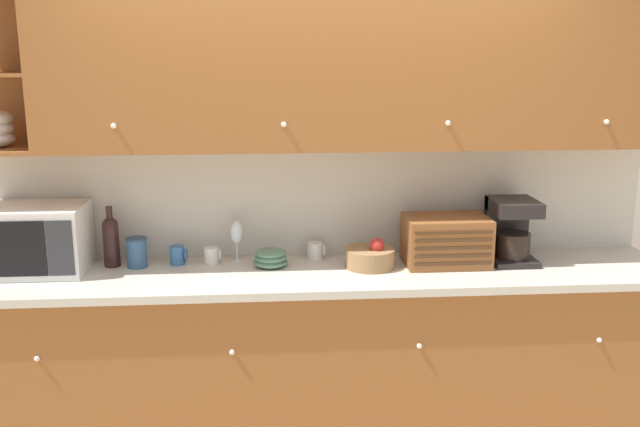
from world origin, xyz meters
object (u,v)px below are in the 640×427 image
(mug_blue_second, at_px, (316,251))
(storage_canister, at_px, (137,252))
(coffee_maker, at_px, (511,229))
(mug, at_px, (212,255))
(bread_box, at_px, (446,241))
(bowl_stack_on_counter, at_px, (271,258))
(mug_patterned_third, at_px, (178,255))
(fruit_basket, at_px, (370,257))
(microwave, at_px, (30,239))
(wine_glass, at_px, (237,233))
(wine_bottle, at_px, (111,239))

(mug_blue_second, bearing_deg, storage_canister, -175.33)
(mug_blue_second, bearing_deg, coffee_maker, -6.41)
(mug, distance_m, bread_box, 1.22)
(storage_canister, distance_m, coffee_maker, 1.95)
(mug_blue_second, bearing_deg, bowl_stack_on_counter, -154.08)
(mug_patterned_third, relative_size, mug, 1.11)
(storage_canister, height_order, coffee_maker, coffee_maker)
(mug_patterned_third, height_order, fruit_basket, fruit_basket)
(microwave, bearing_deg, mug_patterned_third, 5.47)
(wine_glass, relative_size, fruit_basket, 0.88)
(storage_canister, bearing_deg, fruit_basket, -4.75)
(coffee_maker, bearing_deg, bread_box, -174.43)
(microwave, height_order, storage_canister, microwave)
(fruit_basket, bearing_deg, storage_canister, 175.25)
(storage_canister, height_order, bread_box, bread_box)
(wine_bottle, bearing_deg, microwave, -170.27)
(wine_glass, height_order, mug_blue_second, wine_glass)
(mug_patterned_third, distance_m, bread_box, 1.39)
(bowl_stack_on_counter, relative_size, bread_box, 0.42)
(bowl_stack_on_counter, bearing_deg, storage_canister, 176.49)
(mug, relative_size, wine_glass, 0.39)
(wine_glass, height_order, bread_box, bread_box)
(bread_box, height_order, coffee_maker, coffee_maker)
(wine_glass, bearing_deg, microwave, -174.46)
(microwave, xyz_separation_m, fruit_basket, (1.71, -0.06, -0.12))
(mug, relative_size, bread_box, 0.21)
(wine_glass, distance_m, bread_box, 1.09)
(microwave, distance_m, bowl_stack_on_counter, 1.20)
(wine_glass, height_order, bowl_stack_on_counter, wine_glass)
(mug_patterned_third, bearing_deg, wine_bottle, -179.49)
(bread_box, bearing_deg, coffee_maker, 5.57)
(bowl_stack_on_counter, relative_size, fruit_basket, 0.70)
(wine_bottle, height_order, mug_patterned_third, wine_bottle)
(wine_bottle, xyz_separation_m, coffee_maker, (2.08, -0.07, 0.03))
(storage_canister, bearing_deg, coffee_maker, -1.15)
(fruit_basket, relative_size, bread_box, 0.60)
(microwave, xyz_separation_m, storage_canister, (0.51, 0.04, -0.09))
(bread_box, bearing_deg, mug_patterned_third, 175.66)
(storage_canister, distance_m, mug_blue_second, 0.93)
(wine_glass, bearing_deg, mug, -167.38)
(mug_patterned_third, height_order, bowl_stack_on_counter, mug_patterned_third)
(mug_blue_second, xyz_separation_m, coffee_maker, (1.02, -0.11, 0.13))
(microwave, relative_size, coffee_maker, 1.64)
(bread_box, bearing_deg, microwave, 179.00)
(wine_bottle, height_order, coffee_maker, coffee_maker)
(wine_bottle, bearing_deg, storage_canister, -12.35)
(fruit_basket, bearing_deg, wine_glass, 166.75)
(mug, height_order, bowl_stack_on_counter, bowl_stack_on_counter)
(mug, bearing_deg, mug_blue_second, 4.43)
(mug, bearing_deg, mug_patterned_third, -179.51)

